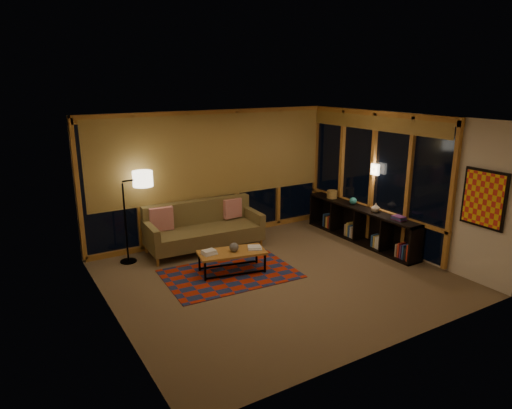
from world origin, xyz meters
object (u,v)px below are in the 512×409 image
sofa (204,228)px  coffee_table (232,262)px  floor_lamp (125,219)px  bookshelf (360,224)px

sofa → coffee_table: 1.28m
sofa → floor_lamp: (-1.49, 0.16, 0.38)m
coffee_table → bookshelf: size_ratio=0.40×
sofa → coffee_table: size_ratio=1.93×
floor_lamp → coffee_table: bearing=-51.0°
sofa → coffee_table: bearing=-89.6°
sofa → bookshelf: bearing=-19.3°
coffee_table → floor_lamp: 2.12m
floor_lamp → bookshelf: floor_lamp is taller
sofa → coffee_table: sofa is taller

